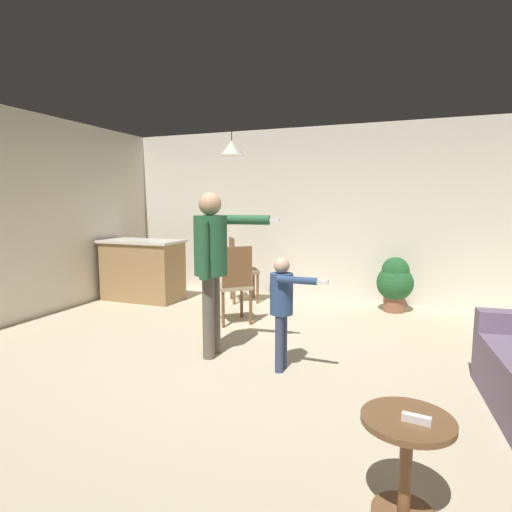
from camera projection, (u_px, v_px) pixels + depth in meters
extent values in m
plane|color=beige|center=(231.00, 369.00, 3.91)|extent=(7.68, 7.68, 0.00)
cube|color=silver|center=(313.00, 214.00, 6.70)|extent=(6.40, 0.10, 2.70)
cylinder|color=brown|center=(486.00, 378.00, 3.62)|extent=(0.05, 0.05, 0.06)
cube|color=#99754C|center=(143.00, 271.00, 6.63)|extent=(1.20, 0.60, 0.91)
cube|color=beige|center=(142.00, 241.00, 6.57)|extent=(1.26, 0.66, 0.04)
cylinder|color=brown|center=(408.00, 421.00, 2.00)|extent=(0.44, 0.44, 0.03)
cylinder|color=brown|center=(405.00, 471.00, 2.03)|extent=(0.06, 0.06, 0.49)
cylinder|color=#60564C|center=(214.00, 313.00, 4.29)|extent=(0.12, 0.12, 0.82)
cylinder|color=#60564C|center=(209.00, 318.00, 4.13)|extent=(0.12, 0.12, 0.82)
cylinder|color=#265938|center=(211.00, 245.00, 4.12)|extent=(0.33, 0.33, 0.58)
sphere|color=tan|center=(210.00, 204.00, 4.07)|extent=(0.22, 0.22, 0.22)
cylinder|color=#265938|center=(243.00, 220.00, 4.21)|extent=(0.56, 0.17, 0.10)
cube|color=white|center=(272.00, 220.00, 4.14)|extent=(0.13, 0.05, 0.04)
cylinder|color=#265938|center=(204.00, 250.00, 3.94)|extent=(0.10, 0.10, 0.55)
cylinder|color=#384260|center=(283.00, 340.00, 3.90)|extent=(0.08, 0.08, 0.53)
cylinder|color=#384260|center=(279.00, 344.00, 3.80)|extent=(0.08, 0.08, 0.53)
cylinder|color=navy|center=(282.00, 294.00, 3.80)|extent=(0.21, 0.21, 0.37)
sphere|color=#D8AD8C|center=(282.00, 265.00, 3.76)|extent=(0.14, 0.14, 0.14)
cylinder|color=navy|center=(286.00, 293.00, 3.91)|extent=(0.06, 0.06, 0.35)
cylinder|color=navy|center=(297.00, 280.00, 3.60)|extent=(0.35, 0.07, 0.06)
cube|color=white|center=(320.00, 282.00, 3.52)|extent=(0.13, 0.04, 0.04)
cylinder|color=brown|center=(223.00, 310.00, 5.17)|extent=(0.04, 0.04, 0.45)
cylinder|color=brown|center=(251.00, 307.00, 5.29)|extent=(0.04, 0.04, 0.45)
cylinder|color=brown|center=(216.00, 303.00, 5.50)|extent=(0.04, 0.04, 0.45)
cylinder|color=brown|center=(242.00, 301.00, 5.63)|extent=(0.04, 0.04, 0.45)
cube|color=tan|center=(233.00, 286.00, 5.37)|extent=(0.59, 0.59, 0.05)
cube|color=brown|center=(237.00, 267.00, 5.15)|extent=(0.31, 0.28, 0.50)
cylinder|color=brown|center=(231.00, 285.00, 6.70)|extent=(0.04, 0.04, 0.45)
cylinder|color=brown|center=(234.00, 290.00, 6.35)|extent=(0.04, 0.04, 0.45)
cylinder|color=brown|center=(254.00, 284.00, 6.76)|extent=(0.04, 0.04, 0.45)
cylinder|color=brown|center=(258.00, 289.00, 6.41)|extent=(0.04, 0.04, 0.45)
cube|color=#7F664C|center=(244.00, 271.00, 6.52)|extent=(0.58, 0.58, 0.05)
cube|color=brown|center=(232.00, 254.00, 6.45)|extent=(0.23, 0.34, 0.50)
cylinder|color=brown|center=(394.00, 303.00, 5.95)|extent=(0.30, 0.30, 0.23)
sphere|color=#235B2D|center=(395.00, 283.00, 5.92)|extent=(0.51, 0.51, 0.51)
sphere|color=#235B2D|center=(395.00, 271.00, 5.89)|extent=(0.38, 0.38, 0.38)
cube|color=white|center=(416.00, 419.00, 1.95)|extent=(0.13, 0.05, 0.04)
cone|color=silver|center=(232.00, 148.00, 5.55)|extent=(0.32, 0.32, 0.20)
cylinder|color=black|center=(232.00, 127.00, 5.52)|extent=(0.01, 0.01, 0.36)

